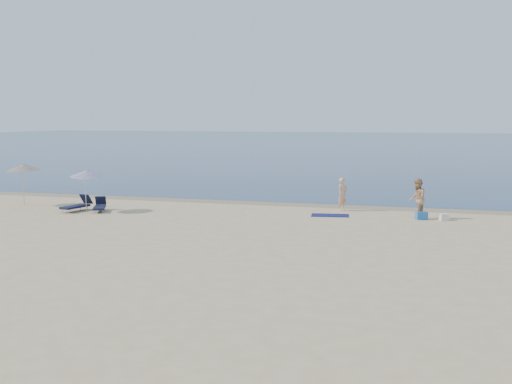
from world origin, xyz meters
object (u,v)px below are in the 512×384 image
Objects in this scene: person_right at (417,199)px; blue_cooler at (421,216)px; umbrella_near at (87,173)px; person_left at (343,194)px.

person_right is 0.77m from blue_cooler.
umbrella_near is (-15.43, -2.07, 1.67)m from blue_cooler.
blue_cooler is 15.66m from umbrella_near.
person_left is 0.75× the size of umbrella_near.
person_left is at bearing -113.55° from person_right.
person_right is 3.67× the size of blue_cooler.
person_right is at bearing -80.35° from person_left.
blue_cooler is (3.77, -1.66, -0.63)m from person_left.
umbrella_near reaches higher than blue_cooler.
person_right is 15.42m from umbrella_near.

